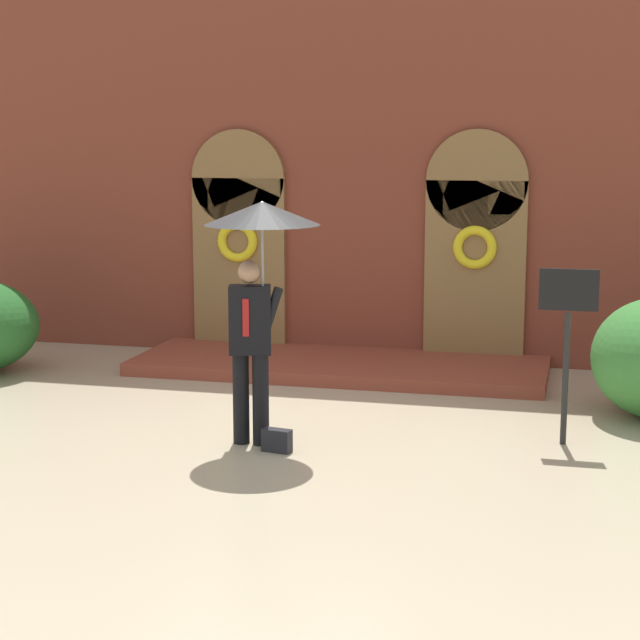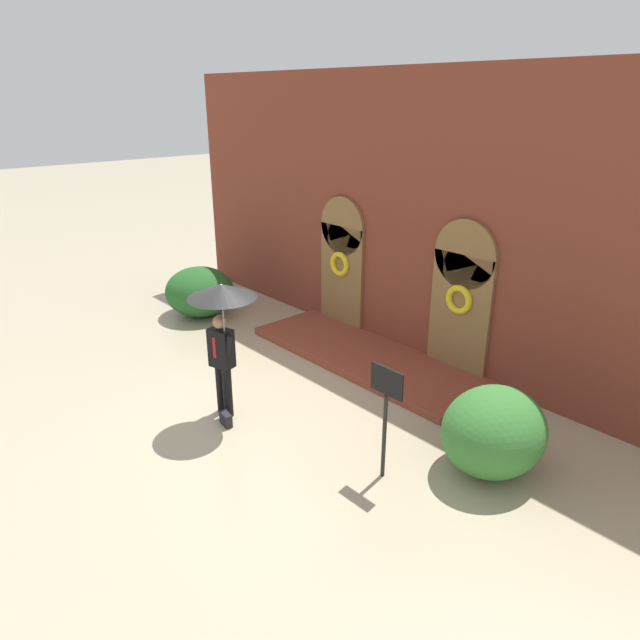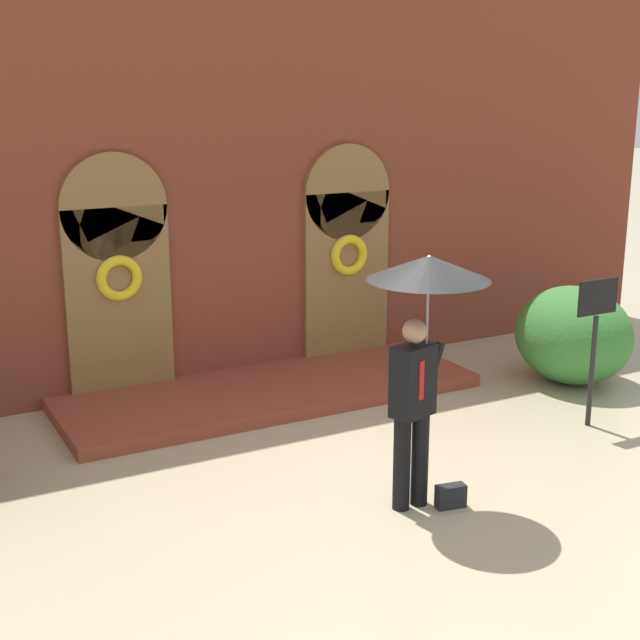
% 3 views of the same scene
% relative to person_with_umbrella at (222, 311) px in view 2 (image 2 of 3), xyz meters
% --- Properties ---
extents(ground_plane, '(80.00, 80.00, 0.00)m').
position_rel_person_with_umbrella_xyz_m(ground_plane, '(0.02, 0.26, -1.91)').
color(ground_plane, tan).
extents(building_facade, '(14.00, 2.30, 5.60)m').
position_rel_person_with_umbrella_xyz_m(building_facade, '(0.02, 4.41, 0.77)').
color(building_facade, brown).
rests_on(building_facade, ground).
extents(person_with_umbrella, '(1.10, 1.10, 2.36)m').
position_rel_person_with_umbrella_xyz_m(person_with_umbrella, '(0.00, 0.00, 0.00)').
color(person_with_umbrella, black).
rests_on(person_with_umbrella, ground).
extents(handbag, '(0.30, 0.17, 0.22)m').
position_rel_person_with_umbrella_xyz_m(handbag, '(0.22, -0.20, -1.80)').
color(handbag, black).
rests_on(handbag, ground).
extents(sign_post, '(0.56, 0.06, 1.72)m').
position_rel_person_with_umbrella_xyz_m(sign_post, '(2.86, 0.73, -0.75)').
color(sign_post, black).
rests_on(sign_post, ground).
extents(shrub_left, '(1.74, 1.65, 1.19)m').
position_rel_person_with_umbrella_xyz_m(shrub_left, '(-4.51, 2.17, -1.32)').
color(shrub_left, '#235B23').
rests_on(shrub_left, ground).
extents(shrub_right, '(1.41, 1.62, 1.28)m').
position_rel_person_with_umbrella_xyz_m(shrub_right, '(3.79, 2.01, -1.27)').
color(shrub_right, '#387A33').
rests_on(shrub_right, ground).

